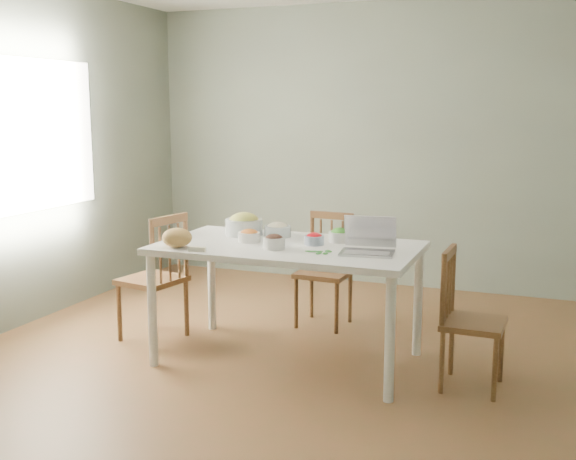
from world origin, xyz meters
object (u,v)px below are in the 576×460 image
at_px(dining_table, 288,303).
at_px(chair_far, 324,271).
at_px(chair_right, 474,320).
at_px(laptop, 367,237).
at_px(bread_boule, 177,238).
at_px(bowl_squash, 244,224).
at_px(chair_left, 152,277).

bearing_deg(dining_table, chair_far, 91.56).
relative_size(dining_table, chair_right, 1.99).
xyz_separation_m(chair_right, laptop, (-0.66, -0.07, 0.49)).
xyz_separation_m(chair_far, chair_right, (1.26, -0.86, -0.01)).
height_order(chair_far, chair_right, chair_far).
height_order(bread_boule, laptop, laptop).
bearing_deg(laptop, chair_far, 114.84).
bearing_deg(chair_far, bowl_squash, -121.07).
height_order(chair_left, chair_right, chair_left).
relative_size(chair_right, laptop, 2.61).
relative_size(chair_left, chair_right, 1.10).
height_order(dining_table, chair_right, chair_right).
relative_size(chair_far, bread_boule, 4.53).
height_order(bread_boule, bowl_squash, bowl_squash).
distance_m(bread_boule, laptop, 1.25).
bearing_deg(bread_boule, bowl_squash, 68.75).
xyz_separation_m(bowl_squash, laptop, (1.00, -0.33, 0.03)).
distance_m(chair_left, bowl_squash, 0.81).
distance_m(bread_boule, bowl_squash, 0.61).
bearing_deg(bowl_squash, bread_boule, -111.25).
bearing_deg(chair_left, bowl_squash, 114.15).
distance_m(chair_far, chair_right, 1.53).
distance_m(dining_table, laptop, 0.78).
bearing_deg(dining_table, laptop, -10.00).
bearing_deg(chair_left, bread_boule, 59.34).
height_order(dining_table, bowl_squash, bowl_squash).
bearing_deg(chair_right, laptop, 97.71).
distance_m(chair_right, bowl_squash, 1.74).
distance_m(dining_table, chair_far, 0.84).
xyz_separation_m(dining_table, bread_boule, (-0.65, -0.34, 0.47)).
bearing_deg(bread_boule, chair_left, 138.76).
xyz_separation_m(dining_table, chair_far, (-0.02, 0.83, 0.04)).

